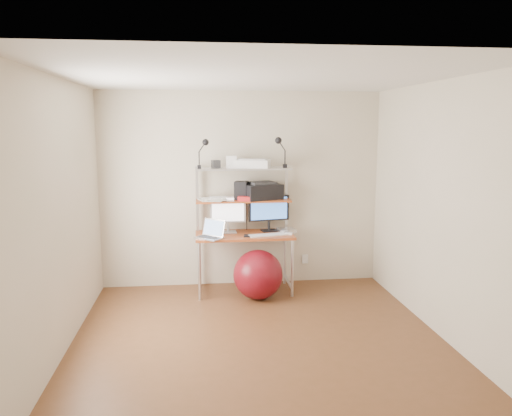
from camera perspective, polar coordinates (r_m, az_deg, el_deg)
The scene contains 20 objects.
room at distance 4.68m, azimuth 0.28°, elevation -0.61°, with size 3.60×3.60×3.60m.
computer_desk at distance 6.20m, azimuth -1.41°, elevation -0.91°, with size 1.20×0.60×1.57m.
wall_outlet at distance 6.75m, azimuth 5.63°, elevation -5.82°, with size 0.08×0.01×0.12m, color silver.
monitor_silver at distance 6.23m, azimuth -3.22°, elevation -0.43°, with size 0.45×0.16×0.49m.
monitor_black at distance 6.32m, azimuth 1.50°, elevation -0.24°, with size 0.53×0.18×0.53m.
laptop at distance 5.99m, azimuth -5.10°, elevation -2.97°, with size 0.40×0.40×0.28m.
keyboard at distance 6.10m, azimuth 1.33°, elevation -3.10°, with size 0.46×0.13×0.01m, color silver.
mouse at distance 6.16m, azimuth 3.76°, elevation -2.95°, with size 0.09×0.05×0.02m, color silver.
mac_mini at distance 6.32m, azimuth 3.48°, elevation -2.54°, with size 0.22×0.22×0.04m, color silver.
phone at distance 6.06m, azimuth -1.03°, elevation -3.18°, with size 0.08×0.14×0.01m, color black.
printer at distance 6.28m, azimuth 0.69°, elevation 1.96°, with size 0.54×0.45×0.22m.
nas_cube at distance 6.24m, azimuth -1.69°, elevation 2.02°, with size 0.16×0.16×0.23m, color black.
red_box at distance 6.14m, azimuth -1.16°, elevation 1.09°, with size 0.20×0.13×0.06m, color red.
scanner at distance 6.21m, azimuth -0.42°, elevation 5.13°, with size 0.49×0.39×0.11m.
box_white at distance 6.17m, azimuth -2.81°, elevation 5.29°, with size 0.13×0.11×0.15m, color silver.
box_grey at distance 6.19m, azimuth -4.61°, elevation 5.04°, with size 0.09×0.09×0.09m, color #2C2C2F.
clip_lamp_left at distance 6.07m, azimuth -5.94°, elevation 6.94°, with size 0.14×0.08×0.36m.
clip_lamp_right at distance 6.14m, azimuth 2.74°, elevation 7.15°, with size 0.15×0.08×0.38m.
exercise_ball at distance 6.04m, azimuth 0.23°, elevation -7.61°, with size 0.60×0.60×0.60m, color maroon.
paper_stack at distance 6.22m, azimuth -4.83°, elevation 1.04°, with size 0.38×0.40×0.03m.
Camera 1 is at (-0.56, -4.58, 2.06)m, focal length 35.00 mm.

